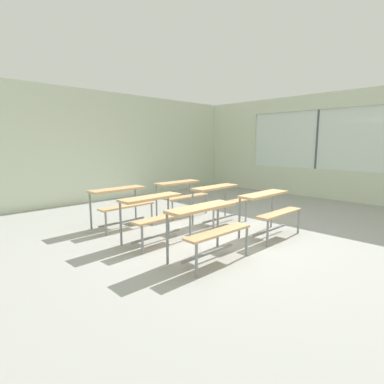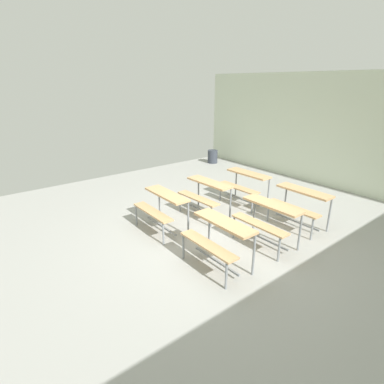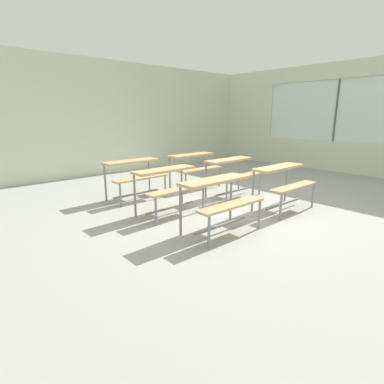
% 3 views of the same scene
% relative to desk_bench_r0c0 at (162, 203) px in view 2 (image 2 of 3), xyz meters
% --- Properties ---
extents(ground, '(10.00, 9.00, 0.05)m').
position_rel_desk_bench_r0c0_xyz_m(ground, '(0.89, 0.61, -0.59)').
color(ground, '#9E9E99').
extents(wall_back, '(10.00, 0.12, 3.00)m').
position_rel_desk_bench_r0c0_xyz_m(wall_back, '(0.89, 5.11, 0.94)').
color(wall_back, beige).
rests_on(wall_back, ground).
extents(desk_bench_r0c0, '(1.11, 0.60, 0.74)m').
position_rel_desk_bench_r0c0_xyz_m(desk_bench_r0c0, '(0.00, 0.00, 0.00)').
color(desk_bench_r0c0, tan).
rests_on(desk_bench_r0c0, ground).
extents(desk_bench_r0c1, '(1.11, 0.60, 0.74)m').
position_rel_desk_bench_r0c0_xyz_m(desk_bench_r0c1, '(1.57, 0.00, 0.00)').
color(desk_bench_r0c1, tan).
rests_on(desk_bench_r0c1, ground).
extents(desk_bench_r1c0, '(1.12, 0.63, 0.74)m').
position_rel_desk_bench_r0c0_xyz_m(desk_bench_r1c0, '(-0.03, 1.12, 0.00)').
color(desk_bench_r1c0, tan).
rests_on(desk_bench_r1c0, ground).
extents(desk_bench_r1c1, '(1.10, 0.59, 0.74)m').
position_rel_desk_bench_r0c0_xyz_m(desk_bench_r1c1, '(1.59, 1.15, 0.00)').
color(desk_bench_r1c1, tan).
rests_on(desk_bench_r1c1, ground).
extents(desk_bench_r2c0, '(1.11, 0.61, 0.74)m').
position_rel_desk_bench_r0c0_xyz_m(desk_bench_r2c0, '(0.03, 2.28, 0.00)').
color(desk_bench_r2c0, tan).
rests_on(desk_bench_r2c0, ground).
extents(desk_bench_r2c1, '(1.11, 0.61, 0.74)m').
position_rel_desk_bench_r0c0_xyz_m(desk_bench_r2c1, '(1.52, 2.22, 0.00)').
color(desk_bench_r2c1, tan).
rests_on(desk_bench_r2c1, ground).
extents(trash_bin, '(0.35, 0.35, 0.45)m').
position_rel_desk_bench_r0c0_xyz_m(trash_bin, '(-3.32, 4.30, -0.34)').
color(trash_bin, '#333842').
rests_on(trash_bin, ground).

